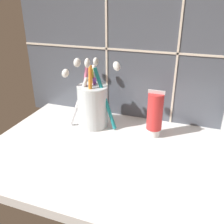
# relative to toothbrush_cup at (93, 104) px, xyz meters

# --- Properties ---
(sink_counter) EXTENTS (0.74, 0.38, 0.02)m
(sink_counter) POSITION_rel_toothbrush_cup_xyz_m (0.17, -0.10, -0.07)
(sink_counter) COLOR white
(sink_counter) RESTS_ON ground
(tile_wall_backsplash) EXTENTS (0.84, 0.02, 0.54)m
(tile_wall_backsplash) POSITION_rel_toothbrush_cup_xyz_m (0.17, 0.09, 0.19)
(tile_wall_backsplash) COLOR #4C515B
(tile_wall_backsplash) RESTS_ON ground
(toothbrush_cup) EXTENTS (0.15, 0.12, 0.19)m
(toothbrush_cup) POSITION_rel_toothbrush_cup_xyz_m (0.00, 0.00, 0.00)
(toothbrush_cup) COLOR silver
(toothbrush_cup) RESTS_ON sink_counter
(toothpaste_tube) EXTENTS (0.04, 0.04, 0.12)m
(toothpaste_tube) POSITION_rel_toothbrush_cup_xyz_m (0.16, -0.00, -0.00)
(toothpaste_tube) COLOR white
(toothpaste_tube) RESTS_ON sink_counter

